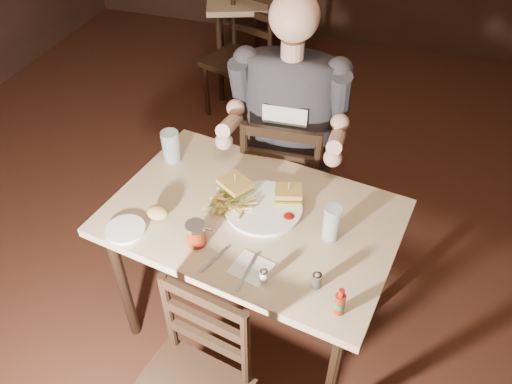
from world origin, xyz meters
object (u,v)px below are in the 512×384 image
(syrup_dispenser, at_px, (196,234))
(side_plate, at_px, (126,230))
(dinner_plate, at_px, (263,209))
(diner, at_px, (288,103))
(bg_chair_near, at_px, (237,60))
(glass_right, at_px, (332,223))
(bg_table, at_px, (259,2))
(chair_far, at_px, (286,181))
(main_table, at_px, (252,229))
(glass_left, at_px, (171,146))
(hot_sauce, at_px, (340,301))
(bg_chair_far, at_px, (277,2))

(syrup_dispenser, height_order, side_plate, syrup_dispenser)
(dinner_plate, bearing_deg, diner, 94.13)
(bg_chair_near, bearing_deg, side_plate, -63.96)
(bg_chair_near, distance_m, diner, 1.57)
(glass_right, xyz_separation_m, side_plate, (-0.77, -0.21, -0.07))
(bg_table, relative_size, chair_far, 1.10)
(bg_chair_near, bearing_deg, main_table, -50.05)
(diner, bearing_deg, chair_far, 90.00)
(syrup_dispenser, bearing_deg, glass_left, 133.63)
(bg_chair_near, distance_m, glass_left, 1.67)
(hot_sauce, bearing_deg, main_table, 139.49)
(chair_far, relative_size, glass_left, 6.20)
(main_table, distance_m, dinner_plate, 0.11)
(bg_chair_far, height_order, hot_sauce, bg_chair_far)
(bg_chair_far, xyz_separation_m, syrup_dispenser, (0.56, -3.15, 0.34))
(bg_table, bearing_deg, hot_sauce, -67.47)
(chair_far, bearing_deg, main_table, 87.10)
(bg_table, relative_size, glass_right, 6.65)
(dinner_plate, bearing_deg, bg_table, 107.78)
(bg_table, xyz_separation_m, dinner_plate, (0.75, -2.35, 0.10))
(chair_far, height_order, bg_chair_near, chair_far)
(dinner_plate, xyz_separation_m, glass_right, (0.29, -0.06, 0.07))
(bg_chair_far, xyz_separation_m, dinner_plate, (0.75, -2.90, 0.30))
(glass_right, bearing_deg, chair_far, 117.95)
(main_table, distance_m, hot_sauce, 0.57)
(chair_far, bearing_deg, glass_left, 34.81)
(main_table, bearing_deg, side_plate, -151.59)
(bg_chair_far, bearing_deg, glass_left, 79.22)
(diner, bearing_deg, side_plate, -122.88)
(side_plate, bearing_deg, hot_sauce, -7.77)
(dinner_plate, distance_m, side_plate, 0.56)
(diner, xyz_separation_m, glass_right, (0.33, -0.57, -0.13))
(chair_far, distance_m, dinner_plate, 0.64)
(dinner_plate, bearing_deg, bg_chair_near, 112.72)
(bg_table, height_order, glass_left, glass_left)
(bg_chair_far, relative_size, glass_left, 6.41)
(bg_table, height_order, dinner_plate, dinner_plate)
(bg_chair_far, relative_size, syrup_dispenser, 9.57)
(bg_table, relative_size, glass_left, 6.82)
(diner, bearing_deg, glass_left, -149.52)
(chair_far, distance_m, glass_left, 0.69)
(bg_table, distance_m, glass_left, 2.17)
(dinner_plate, height_order, hot_sauce, hot_sauce)
(glass_left, distance_m, side_plate, 0.48)
(hot_sauce, xyz_separation_m, side_plate, (-0.87, 0.12, -0.05))
(bg_table, height_order, bg_chair_near, bg_chair_near)
(dinner_plate, bearing_deg, side_plate, -150.06)
(main_table, bearing_deg, glass_right, -4.95)
(glass_right, bearing_deg, dinner_plate, 167.47)
(main_table, height_order, glass_right, glass_right)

